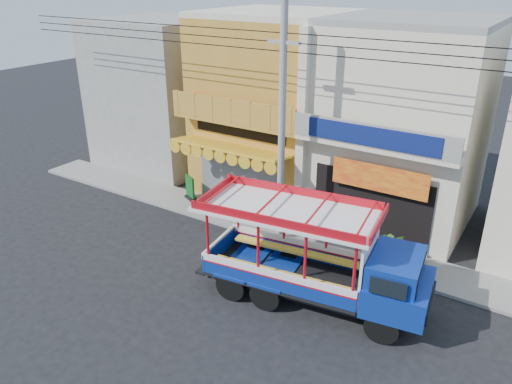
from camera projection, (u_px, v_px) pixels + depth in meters
ground at (256, 289)px, 16.74m from camera, size 90.00×90.00×0.00m
sidewalk at (310, 238)px, 19.80m from camera, size 30.00×2.00×0.12m
shophouse_left at (276, 104)px, 23.18m from camera, size 6.00×7.50×8.24m
shophouse_right at (403, 124)px, 20.23m from camera, size 6.00×6.75×8.24m
party_pilaster at (301, 134)px, 19.35m from camera, size 0.35×0.30×8.00m
filler_building_left at (164, 93)px, 26.77m from camera, size 6.00×6.00×7.60m
utility_pole at (286, 117)px, 17.66m from camera, size 28.00×0.26×9.00m
songthaew_truck at (329, 262)px, 15.28m from camera, size 7.50×3.27×3.39m
green_sign at (190, 189)px, 22.92m from camera, size 0.70×0.56×1.12m
potted_plant_a at (388, 246)px, 18.03m from camera, size 1.35×1.33×1.13m
potted_plant_b at (388, 247)px, 18.11m from camera, size 0.62×0.66×0.94m
potted_plant_c at (411, 256)px, 17.65m from camera, size 0.54×0.54×0.86m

